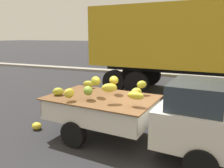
{
  "coord_description": "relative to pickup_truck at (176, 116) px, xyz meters",
  "views": [
    {
      "loc": [
        1.19,
        -5.07,
        2.62
      ],
      "look_at": [
        -1.18,
        0.7,
        1.29
      ],
      "focal_mm": 36.14,
      "sensor_mm": 36.0,
      "label": 1
    }
  ],
  "objects": [
    {
      "name": "ground",
      "position": [
        -0.71,
        0.17,
        -0.88
      ],
      "size": [
        220.0,
        220.0,
        0.0
      ],
      "primitive_type": "plane",
      "color": "#28282B"
    },
    {
      "name": "curb_strip",
      "position": [
        -0.71,
        10.4,
        -0.8
      ],
      "size": [
        80.0,
        0.8,
        0.16
      ],
      "primitive_type": "cube",
      "color": "gray",
      "rests_on": "ground"
    },
    {
      "name": "pickup_truck",
      "position": [
        0.0,
        0.0,
        0.0
      ],
      "size": [
        4.97,
        2.2,
        1.7
      ],
      "rotation": [
        0.0,
        0.0,
        -0.09
      ],
      "color": "silver",
      "rests_on": "ground"
    },
    {
      "name": "fallen_banana_bunch_near_tailgate",
      "position": [
        -3.82,
        -0.13,
        -0.78
      ],
      "size": [
        0.32,
        0.28,
        0.2
      ],
      "primitive_type": "ellipsoid",
      "rotation": [
        0.0,
        0.0,
        3.03
      ],
      "color": "yellow",
      "rests_on": "ground"
    }
  ]
}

